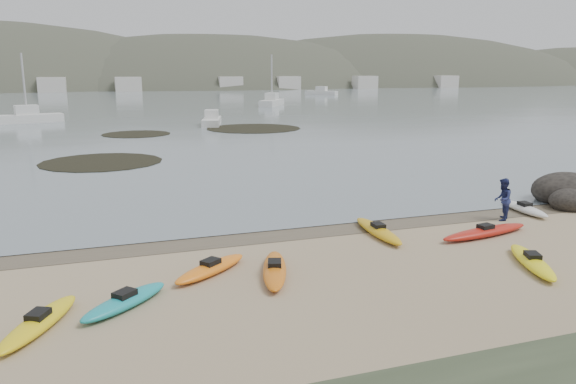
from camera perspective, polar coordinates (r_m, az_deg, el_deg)
name	(u,v)px	position (r m, az deg, el deg)	size (l,w,h in m)	color
ground	(288,230)	(21.78, 0.00, -3.86)	(600.00, 600.00, 0.00)	tan
wet_sand	(291,232)	(21.51, 0.26, -4.06)	(60.00, 60.00, 0.00)	brown
water	(105,81)	(319.91, -18.12, 10.67)	(1200.00, 1200.00, 0.00)	slate
kayaks	(356,254)	(18.58, 6.92, -6.29)	(20.52, 8.88, 0.34)	#B51D12
person_east	(503,199)	(24.58, 20.97, -0.71)	(0.85, 0.66, 1.75)	navy
kelp_mats	(193,138)	(51.77, -9.61, 5.47)	(24.32, 26.55, 0.04)	black
moored_boats	(167,103)	(96.29, -12.20, 8.79)	(88.38, 72.89, 1.16)	silver
far_hills	(221,127)	(219.78, -6.84, 6.53)	(550.00, 135.00, 80.00)	#384235
far_town	(140,84)	(165.32, -14.83, 10.54)	(199.00, 5.00, 4.00)	beige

